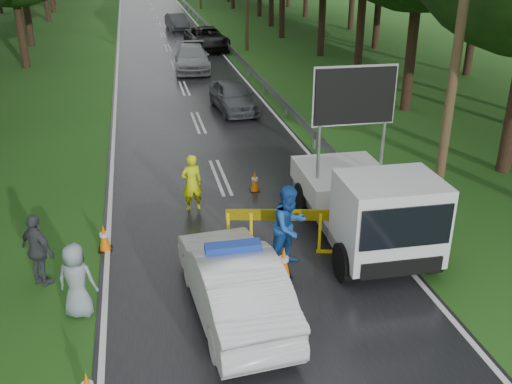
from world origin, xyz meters
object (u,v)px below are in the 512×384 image
object	(u,v)px
queue_car_first	(233,96)
queue_car_second	(192,58)
police_sedan	(234,282)
queue_car_third	(207,38)
queue_car_fourth	(177,22)
civilian	(289,226)
work_truck	(367,204)
officer	(192,183)
barrier	(286,221)

from	to	relation	value
queue_car_first	queue_car_second	xyz separation A→B (m)	(-0.85, 8.84, 0.04)
police_sedan	queue_car_third	world-z (taller)	police_sedan
queue_car_fourth	civilian	bearing A→B (deg)	-98.48
work_truck	queue_car_fourth	bearing A→B (deg)	93.09
officer	queue_car_first	xyz separation A→B (m)	(2.82, 9.63, -0.15)
queue_car_first	queue_car_third	bearing A→B (deg)	81.91
queue_car_first	queue_car_second	size ratio (longest dim) A/B	0.81
queue_car_second	queue_car_third	bearing A→B (deg)	79.14
barrier	civilian	distance (m)	0.51
officer	civilian	xyz separation A→B (m)	(1.84, -3.36, 0.17)
work_truck	queue_car_first	world-z (taller)	work_truck
queue_car_second	queue_car_third	distance (m)	6.82
work_truck	queue_car_first	distance (m)	12.52
queue_car_first	queue_car_third	world-z (taller)	queue_car_third
barrier	officer	distance (m)	3.43
barrier	work_truck	bearing A→B (deg)	13.25
civilian	queue_car_first	distance (m)	13.03
police_sedan	queue_car_fourth	world-z (taller)	police_sedan
barrier	civilian	xyz separation A→B (m)	(-0.05, -0.50, 0.10)
queue_car_third	barrier	bearing A→B (deg)	-97.50
police_sedan	civilian	distance (m)	2.24
barrier	queue_car_third	world-z (taller)	queue_car_third
queue_car_first	queue_car_fourth	bearing A→B (deg)	85.89
work_truck	queue_car_fourth	world-z (taller)	work_truck
queue_car_second	officer	bearing A→B (deg)	-92.32
officer	queue_car_third	xyz separation A→B (m)	(3.69, 25.07, -0.07)
officer	civilian	distance (m)	3.83
civilian	queue_car_fourth	xyz separation A→B (m)	(0.65, 38.19, -0.33)
queue_car_first	queue_car_third	xyz separation A→B (m)	(0.87, 15.44, 0.08)
officer	queue_car_first	distance (m)	10.04
queue_car_first	queue_car_third	distance (m)	15.46
barrier	officer	bearing A→B (deg)	136.22
work_truck	barrier	distance (m)	2.01
barrier	queue_car_first	xyz separation A→B (m)	(0.93, 12.49, -0.21)
work_truck	queue_car_second	bearing A→B (deg)	96.11
police_sedan	queue_car_fourth	xyz separation A→B (m)	(2.20, 39.79, -0.07)
queue_car_second	queue_car_fourth	world-z (taller)	queue_car_second
work_truck	officer	world-z (taller)	work_truck
civilian	queue_car_second	world-z (taller)	civilian
police_sedan	barrier	size ratio (longest dim) A/B	1.63
police_sedan	queue_car_second	size ratio (longest dim) A/B	0.93
police_sedan	officer	world-z (taller)	officer
civilian	queue_car_third	world-z (taller)	civilian
officer	civilian	size ratio (longest dim) A/B	0.83
police_sedan	work_truck	size ratio (longest dim) A/B	0.86
civilian	officer	bearing A→B (deg)	89.60
queue_car_third	queue_car_fourth	size ratio (longest dim) A/B	1.35
work_truck	officer	size ratio (longest dim) A/B	3.20
work_truck	queue_car_third	xyz separation A→B (m)	(-0.20, 27.91, -0.37)
police_sedan	civilian	bearing A→B (deg)	-138.90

